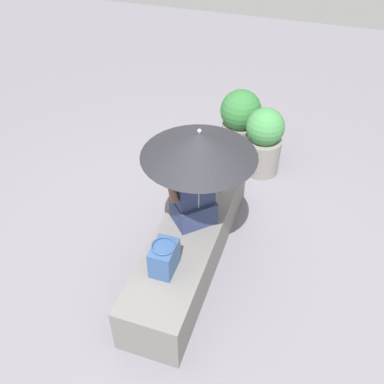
{
  "coord_description": "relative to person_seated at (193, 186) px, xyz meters",
  "views": [
    {
      "loc": [
        -2.53,
        -0.87,
        3.09
      ],
      "look_at": [
        0.04,
        0.0,
        0.8
      ],
      "focal_mm": 39.92,
      "sensor_mm": 36.0,
      "label": 1
    }
  ],
  "objects": [
    {
      "name": "tote_bag_canvas",
      "position": [
        0.61,
        0.0,
        -0.23
      ],
      "size": [
        0.29,
        0.22,
        0.33
      ],
      "color": "silver",
      "rests_on": "stone_bench"
    },
    {
      "name": "planter_near",
      "position": [
        1.83,
        0.02,
        -0.41
      ],
      "size": [
        0.49,
        0.49,
        0.81
      ],
      "color": "gray",
      "rests_on": "ground"
    },
    {
      "name": "stone_bench",
      "position": [
        -0.08,
        -0.0,
        -0.61
      ],
      "size": [
        2.11,
        0.53,
        0.45
      ],
      "primitive_type": "cube",
      "color": "slate",
      "rests_on": "ground"
    },
    {
      "name": "parasol",
      "position": [
        -0.07,
        -0.07,
        0.47
      ],
      "size": [
        0.91,
        0.91,
        0.99
      ],
      "color": "#B7B7BC",
      "rests_on": "stone_bench"
    },
    {
      "name": "ground_plane",
      "position": [
        -0.08,
        -0.0,
        -0.83
      ],
      "size": [
        14.0,
        14.0,
        0.0
      ],
      "primitive_type": "plane",
      "color": "slate"
    },
    {
      "name": "person_seated",
      "position": [
        0.0,
        0.0,
        0.0
      ],
      "size": [
        0.47,
        0.48,
        0.9
      ],
      "color": "navy",
      "rests_on": "stone_bench"
    },
    {
      "name": "planter_far",
      "position": [
        1.5,
        -0.34,
        -0.42
      ],
      "size": [
        0.43,
        0.43,
        0.81
      ],
      "color": "gray",
      "rests_on": "ground"
    },
    {
      "name": "handbag_black",
      "position": [
        -0.6,
        0.04,
        -0.26
      ],
      "size": [
        0.25,
        0.19,
        0.27
      ],
      "color": "#335184",
      "rests_on": "stone_bench"
    }
  ]
}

